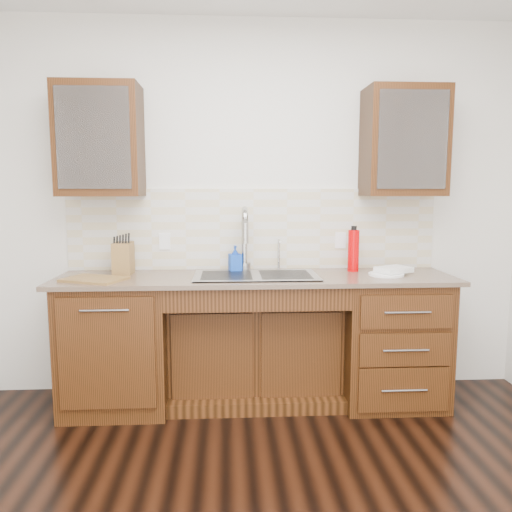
{
  "coord_description": "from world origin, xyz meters",
  "views": [
    {
      "loc": [
        -0.19,
        -1.93,
        1.5
      ],
      "look_at": [
        0.0,
        1.4,
        1.05
      ],
      "focal_mm": 35.0,
      "sensor_mm": 36.0,
      "label": 1
    }
  ],
  "objects": [
    {
      "name": "base_cabinet_left",
      "position": [
        -0.95,
        1.44,
        0.44
      ],
      "size": [
        0.7,
        0.62,
        0.88
      ],
      "primitive_type": "cube",
      "color": "#593014",
      "rests_on": "ground"
    },
    {
      "name": "plate",
      "position": [
        0.9,
        1.39,
        0.92
      ],
      "size": [
        0.25,
        0.25,
        0.01
      ],
      "primitive_type": "cylinder",
      "rotation": [
        0.0,
        0.0,
        -0.06
      ],
      "color": "white",
      "rests_on": "countertop"
    },
    {
      "name": "cup_left_a",
      "position": [
        -1.12,
        1.58,
        1.77
      ],
      "size": [
        0.16,
        0.16,
        0.1
      ],
      "primitive_type": "imported",
      "rotation": [
        0.0,
        0.0,
        -0.41
      ],
      "color": "white",
      "rests_on": "upper_cabinet_left"
    },
    {
      "name": "cup_left_b",
      "position": [
        -0.96,
        1.58,
        1.77
      ],
      "size": [
        0.13,
        0.13,
        0.1
      ],
      "primitive_type": "imported",
      "rotation": [
        0.0,
        0.0,
        0.24
      ],
      "color": "white",
      "rests_on": "upper_cabinet_left"
    },
    {
      "name": "soap_bottle",
      "position": [
        -0.14,
        1.6,
        1.0
      ],
      "size": [
        0.1,
        0.1,
        0.19
      ],
      "primitive_type": "imported",
      "rotation": [
        0.0,
        0.0,
        0.21
      ],
      "color": "blue",
      "rests_on": "countertop"
    },
    {
      "name": "cup_right_a",
      "position": [
        0.94,
        1.58,
        1.78
      ],
      "size": [
        0.16,
        0.16,
        0.1
      ],
      "primitive_type": "imported",
      "rotation": [
        0.0,
        0.0,
        0.25
      ],
      "color": "white",
      "rests_on": "upper_cabinet_right"
    },
    {
      "name": "knife_block",
      "position": [
        -0.92,
        1.55,
        1.02
      ],
      "size": [
        0.12,
        0.2,
        0.22
      ],
      "primitive_type": "cube",
      "rotation": [
        0.0,
        0.0,
        0.0
      ],
      "color": "brown",
      "rests_on": "countertop"
    },
    {
      "name": "upper_cabinet_right",
      "position": [
        1.05,
        1.58,
        1.83
      ],
      "size": [
        0.55,
        0.34,
        0.75
      ],
      "primitive_type": "cube",
      "color": "#593014",
      "rests_on": "wall_back"
    },
    {
      "name": "outlet_right",
      "position": [
        0.65,
        1.73,
        1.12
      ],
      "size": [
        0.08,
        0.01,
        0.12
      ],
      "primitive_type": "cube",
      "color": "white",
      "rests_on": "backsplash"
    },
    {
      "name": "countertop",
      "position": [
        0.0,
        1.43,
        0.9
      ],
      "size": [
        2.7,
        0.65,
        0.03
      ],
      "primitive_type": "cube",
      "color": "#84705B",
      "rests_on": "base_cabinet_left"
    },
    {
      "name": "base_cabinet_right",
      "position": [
        0.95,
        1.44,
        0.44
      ],
      "size": [
        0.7,
        0.62,
        0.88
      ],
      "primitive_type": "cube",
      "color": "#593014",
      "rests_on": "ground"
    },
    {
      "name": "upper_cabinet_left",
      "position": [
        -1.05,
        1.58,
        1.83
      ],
      "size": [
        0.55,
        0.34,
        0.75
      ],
      "primitive_type": "cube",
      "color": "#593014",
      "rests_on": "wall_back"
    },
    {
      "name": "cup_right_b",
      "position": [
        1.11,
        1.58,
        1.77
      ],
      "size": [
        0.11,
        0.11,
        0.09
      ],
      "primitive_type": "imported",
      "rotation": [
        0.0,
        0.0,
        -0.22
      ],
      "color": "silver",
      "rests_on": "upper_cabinet_right"
    },
    {
      "name": "dish_towel",
      "position": [
        0.96,
        1.44,
        0.94
      ],
      "size": [
        0.28,
        0.25,
        0.04
      ],
      "primitive_type": "cube",
      "rotation": [
        0.0,
        0.0,
        0.47
      ],
      "color": "white",
      "rests_on": "plate"
    },
    {
      "name": "wall_back",
      "position": [
        0.0,
        1.8,
        1.35
      ],
      "size": [
        4.0,
        0.1,
        2.7
      ],
      "primitive_type": "cube",
      "color": "silver",
      "rests_on": "ground"
    },
    {
      "name": "faucet",
      "position": [
        -0.07,
        1.64,
        1.11
      ],
      "size": [
        0.04,
        0.04,
        0.4
      ],
      "primitive_type": "cylinder",
      "color": "#999993",
      "rests_on": "countertop"
    },
    {
      "name": "filter_tap",
      "position": [
        0.18,
        1.65,
        1.03
      ],
      "size": [
        0.02,
        0.02,
        0.24
      ],
      "primitive_type": "cylinder",
      "color": "#999993",
      "rests_on": "countertop"
    },
    {
      "name": "water_bottle",
      "position": [
        0.71,
        1.58,
        1.06
      ],
      "size": [
        0.11,
        0.11,
        0.3
      ],
      "primitive_type": "cylinder",
      "rotation": [
        0.0,
        0.0,
        0.41
      ],
      "color": "#C60003",
      "rests_on": "countertop"
    },
    {
      "name": "backsplash",
      "position": [
        0.0,
        1.74,
        1.21
      ],
      "size": [
        2.7,
        0.02,
        0.59
      ],
      "primitive_type": "cube",
      "color": "beige",
      "rests_on": "wall_back"
    },
    {
      "name": "outlet_left",
      "position": [
        -0.65,
        1.73,
        1.12
      ],
      "size": [
        0.08,
        0.01,
        0.12
      ],
      "primitive_type": "cube",
      "color": "white",
      "rests_on": "backsplash"
    },
    {
      "name": "cutting_board",
      "position": [
        -1.06,
        1.31,
        0.92
      ],
      "size": [
        0.45,
        0.39,
        0.02
      ],
      "primitive_type": "cube",
      "rotation": [
        0.0,
        0.0,
        -0.39
      ],
      "color": "#9F8047",
      "rests_on": "countertop"
    },
    {
      "name": "base_cabinet_center",
      "position": [
        0.0,
        1.53,
        0.35
      ],
      "size": [
        1.2,
        0.44,
        0.7
      ],
      "primitive_type": "cube",
      "color": "#593014",
      "rests_on": "ground"
    },
    {
      "name": "sink",
      "position": [
        0.0,
        1.41,
        0.83
      ],
      "size": [
        0.84,
        0.46,
        0.19
      ],
      "primitive_type": "cube",
      "color": "#9E9EA5",
      "rests_on": "countertop"
    }
  ]
}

